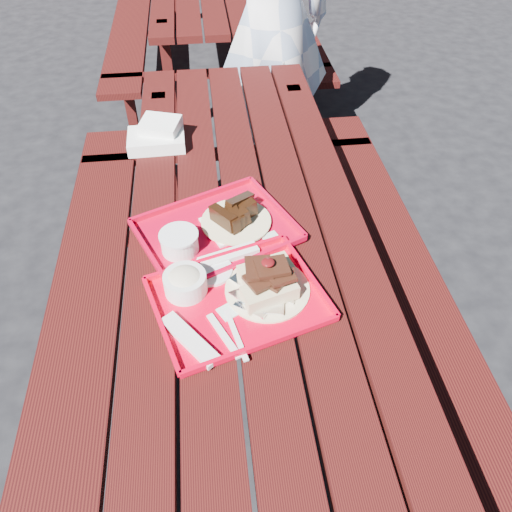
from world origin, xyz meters
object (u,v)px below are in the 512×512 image
far_tray (215,231)px  picnic_table_near (251,280)px  near_tray (235,289)px  person (272,21)px

far_tray → picnic_table_near: bearing=-10.6°
picnic_table_near → near_tray: 0.33m
picnic_table_near → person: person is taller
near_tray → person: person is taller
picnic_table_near → far_tray: far_tray is taller
near_tray → far_tray: (-0.04, 0.25, -0.01)m
picnic_table_near → far_tray: 0.24m
picnic_table_near → near_tray: (-0.07, -0.23, 0.22)m
near_tray → person: bearing=78.6°
picnic_table_near → near_tray: bearing=-106.2°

